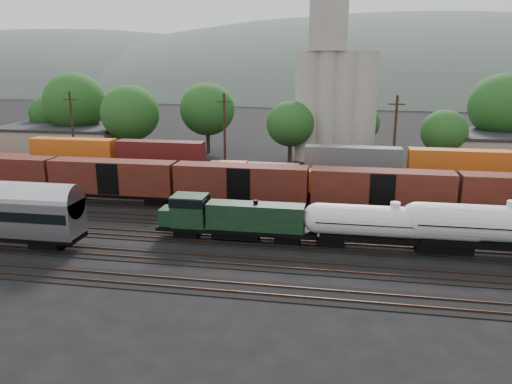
% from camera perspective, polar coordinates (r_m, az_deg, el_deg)
% --- Properties ---
extents(ground, '(600.00, 600.00, 0.00)m').
position_cam_1_polar(ground, '(51.37, 3.79, -3.99)').
color(ground, black).
extents(tracks, '(180.00, 33.20, 0.20)m').
position_cam_1_polar(tracks, '(51.36, 3.79, -3.94)').
color(tracks, black).
rests_on(tracks, ground).
extents(green_locomotive, '(15.05, 2.66, 3.98)m').
position_cam_1_polar(green_locomotive, '(46.81, -3.23, -2.91)').
color(green_locomotive, black).
rests_on(green_locomotive, ground).
extents(tank_car_a, '(16.16, 2.89, 4.24)m').
position_cam_1_polar(tank_car_a, '(45.81, 15.48, -3.54)').
color(tank_car_a, silver).
rests_on(tank_car_a, ground).
extents(tank_car_b, '(18.31, 3.28, 4.80)m').
position_cam_1_polar(tank_car_b, '(47.65, 27.03, -3.56)').
color(tank_car_b, silver).
rests_on(tank_car_b, ground).
extents(orange_locomotive, '(16.60, 2.77, 4.15)m').
position_cam_1_polar(orange_locomotive, '(60.76, 1.10, 1.35)').
color(orange_locomotive, black).
rests_on(orange_locomotive, ground).
extents(boxcar_string, '(122.80, 2.90, 4.20)m').
position_cam_1_polar(boxcar_string, '(58.18, -9.17, 1.30)').
color(boxcar_string, black).
rests_on(boxcar_string, ground).
extents(container_wall, '(169.15, 2.60, 5.80)m').
position_cam_1_polar(container_wall, '(64.90, 8.17, 2.32)').
color(container_wall, black).
rests_on(container_wall, ground).
extents(grain_silo, '(13.40, 5.00, 29.00)m').
position_cam_1_polar(grain_silo, '(84.55, 8.96, 11.07)').
color(grain_silo, '#A6A398').
rests_on(grain_silo, ground).
extents(industrial_sheds, '(119.38, 17.26, 5.10)m').
position_cam_1_polar(industrial_sheds, '(84.79, 10.98, 5.06)').
color(industrial_sheds, '#9E937F').
rests_on(industrial_sheds, ground).
extents(tree_band, '(168.60, 22.16, 14.50)m').
position_cam_1_polar(tree_band, '(87.38, 6.80, 9.05)').
color(tree_band, black).
rests_on(tree_band, ground).
extents(utility_poles, '(122.20, 0.36, 12.00)m').
position_cam_1_polar(utility_poles, '(71.31, 5.86, 6.42)').
color(utility_poles, black).
rests_on(utility_poles, ground).
extents(distant_hills, '(860.00, 286.00, 130.00)m').
position_cam_1_polar(distant_hills, '(311.15, 13.59, 7.57)').
color(distant_hills, '#59665B').
rests_on(distant_hills, ground).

